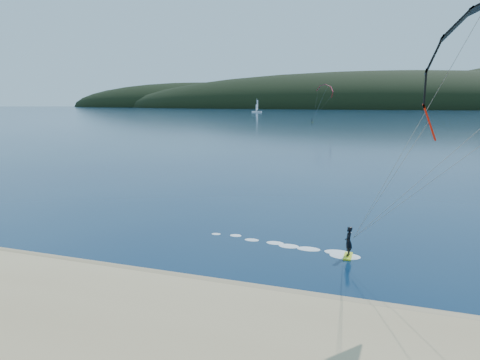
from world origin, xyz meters
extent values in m
plane|color=#08203E|center=(0.00, 0.00, 0.00)|extent=(1800.00, 1800.00, 0.00)
cube|color=#8E7A53|center=(0.00, 4.50, 0.05)|extent=(220.00, 2.50, 0.10)
ellipsoid|color=black|center=(-50.00, 720.00, 0.00)|extent=(840.00, 280.00, 110.00)
ellipsoid|color=black|center=(-380.00, 780.00, 0.00)|extent=(520.00, 220.00, 90.00)
cube|color=#D2E71B|center=(9.85, 12.31, 0.06)|extent=(0.57, 1.57, 0.09)
imported|color=black|center=(9.85, 12.31, 1.04)|extent=(0.49, 0.72, 1.91)
cylinder|color=gray|center=(14.12, 9.80, 5.91)|extent=(0.02, 0.02, 12.76)
cube|color=#D2E71B|center=(-33.91, 206.52, 0.05)|extent=(0.81, 1.56, 0.09)
imported|color=black|center=(-33.91, 206.52, 1.01)|extent=(0.88, 1.03, 1.84)
cylinder|color=gray|center=(-30.31, 203.05, 7.65)|extent=(0.02, 0.02, 15.56)
cube|color=white|center=(-127.52, 400.58, 0.57)|extent=(9.23, 3.32, 1.60)
cylinder|color=white|center=(-127.52, 400.58, 6.84)|extent=(0.23, 0.23, 12.55)
cube|color=white|center=(-127.46, 402.17, 6.84)|extent=(0.18, 2.97, 9.13)
cube|color=white|center=(-127.46, 398.75, 4.56)|extent=(0.16, 2.28, 5.70)
camera|label=1|loc=(13.56, -17.19, 9.86)|focal=35.08mm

